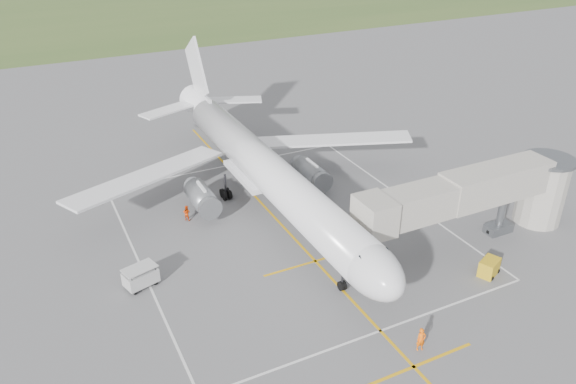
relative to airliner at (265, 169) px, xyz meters
name	(u,v)px	position (x,y,z in m)	size (l,w,h in m)	color
ground	(268,211)	(0.00, -0.75, -4.39)	(700.00, 700.00, 0.00)	#595A5C
grass_strip	(80,8)	(0.00, 129.25, -4.38)	(700.00, 120.00, 0.02)	#3D5625
apron_markings	(294,238)	(0.00, -6.57, -4.38)	(28.20, 60.00, 0.01)	#D7990C
airliner	(265,169)	(0.00, 0.00, 0.00)	(38.93, 46.75, 13.52)	silver
jet_bridge	(488,193)	(15.72, -14.25, 0.35)	(23.40, 5.00, 7.20)	#A4A094
gpu_unit	(489,267)	(12.26, -18.96, -3.68)	(2.26, 1.95, 1.44)	gold
baggage_cart	(141,277)	(-14.57, -7.54, -3.45)	(2.99, 2.27, 1.85)	#BBBBBB
ramp_worker_nose	(421,339)	(1.41, -23.59, -3.46)	(0.68, 0.44, 1.86)	#FF6108
ramp_worker_wing	(187,213)	(-7.99, 1.17, -3.60)	(0.78, 0.60, 1.59)	#D73A06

